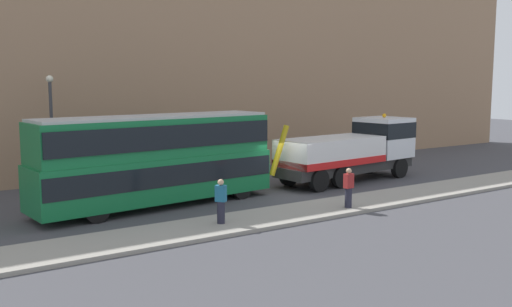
# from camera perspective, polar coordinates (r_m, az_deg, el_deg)

# --- Properties ---
(ground_plane) EXTENTS (120.00, 120.00, 0.00)m
(ground_plane) POSITION_cam_1_polar(r_m,az_deg,el_deg) (28.04, 2.08, -4.04)
(ground_plane) COLOR #424247
(near_kerb) EXTENTS (60.00, 2.80, 0.15)m
(near_kerb) POSITION_cam_1_polar(r_m,az_deg,el_deg) (24.81, 7.79, -5.42)
(near_kerb) COLOR gray
(near_kerb) RESTS_ON ground_plane
(building_facade) EXTENTS (60.00, 1.50, 16.00)m
(building_facade) POSITION_cam_1_polar(r_m,az_deg,el_deg) (35.18, -6.53, 11.42)
(building_facade) COLOR #9E7A5B
(building_facade) RESTS_ON ground_plane
(recovery_tow_truck) EXTENTS (10.23, 3.49, 3.67)m
(recovery_tow_truck) POSITION_cam_1_polar(r_m,az_deg,el_deg) (31.75, 9.79, 0.41)
(recovery_tow_truck) COLOR #2D2D2D
(recovery_tow_truck) RESTS_ON ground_plane
(double_decker_bus) EXTENTS (11.19, 3.60, 4.06)m
(double_decker_bus) POSITION_cam_1_polar(r_m,az_deg,el_deg) (25.08, -10.06, -0.32)
(double_decker_bus) COLOR #146B38
(double_decker_bus) RESTS_ON ground_plane
(pedestrian_onlooker) EXTENTS (0.46, 0.47, 1.71)m
(pedestrian_onlooker) POSITION_cam_1_polar(r_m,az_deg,el_deg) (21.40, -3.59, -4.92)
(pedestrian_onlooker) COLOR #232333
(pedestrian_onlooker) RESTS_ON near_kerb
(pedestrian_bystander) EXTENTS (0.41, 0.32, 1.71)m
(pedestrian_bystander) POSITION_cam_1_polar(r_m,az_deg,el_deg) (24.35, 9.38, -3.51)
(pedestrian_bystander) COLOR #232333
(pedestrian_bystander) RESTS_ON near_kerb
(street_lamp) EXTENTS (0.36, 0.36, 5.83)m
(street_lamp) POSITION_cam_1_polar(r_m,az_deg,el_deg) (29.90, -20.04, 2.95)
(street_lamp) COLOR #38383D
(street_lamp) RESTS_ON ground_plane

